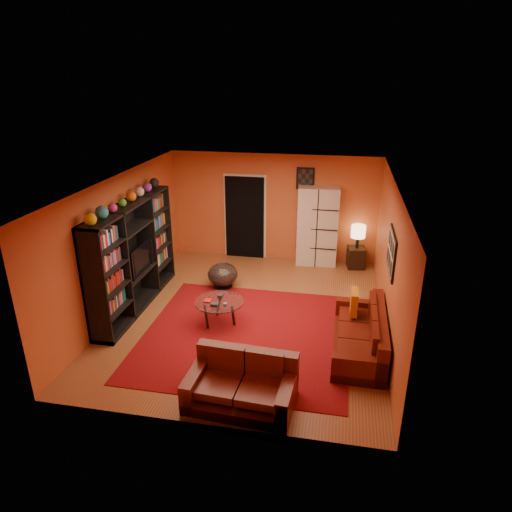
% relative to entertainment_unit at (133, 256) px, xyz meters
% --- Properties ---
extents(floor, '(6.00, 6.00, 0.00)m').
position_rel_entertainment_unit_xyz_m(floor, '(2.27, 0.00, -1.05)').
color(floor, brown).
rests_on(floor, ground).
extents(ceiling, '(6.00, 6.00, 0.00)m').
position_rel_entertainment_unit_xyz_m(ceiling, '(2.27, 0.00, 1.55)').
color(ceiling, white).
rests_on(ceiling, wall_back).
extents(wall_back, '(6.00, 0.00, 6.00)m').
position_rel_entertainment_unit_xyz_m(wall_back, '(2.27, 3.00, 0.25)').
color(wall_back, '#BE5329').
rests_on(wall_back, floor).
extents(wall_front, '(6.00, 0.00, 6.00)m').
position_rel_entertainment_unit_xyz_m(wall_front, '(2.27, -3.00, 0.25)').
color(wall_front, '#BE5329').
rests_on(wall_front, floor).
extents(wall_left, '(0.00, 6.00, 6.00)m').
position_rel_entertainment_unit_xyz_m(wall_left, '(-0.23, 0.00, 0.25)').
color(wall_left, '#BE5329').
rests_on(wall_left, floor).
extents(wall_right, '(0.00, 6.00, 6.00)m').
position_rel_entertainment_unit_xyz_m(wall_right, '(4.78, 0.00, 0.25)').
color(wall_right, '#BE5329').
rests_on(wall_right, floor).
extents(rug, '(3.60, 3.60, 0.01)m').
position_rel_entertainment_unit_xyz_m(rug, '(2.38, -0.70, -1.04)').
color(rug, '#600B0F').
rests_on(rug, floor).
extents(doorway, '(0.95, 0.10, 2.04)m').
position_rel_entertainment_unit_xyz_m(doorway, '(1.57, 2.96, -0.03)').
color(doorway, black).
rests_on(doorway, floor).
extents(wall_art_right, '(0.03, 1.00, 0.70)m').
position_rel_entertainment_unit_xyz_m(wall_art_right, '(4.75, -0.30, 0.55)').
color(wall_art_right, black).
rests_on(wall_art_right, wall_right).
extents(wall_art_back, '(0.42, 0.03, 0.52)m').
position_rel_entertainment_unit_xyz_m(wall_art_back, '(3.02, 2.98, 1.00)').
color(wall_art_back, black).
rests_on(wall_art_back, wall_back).
extents(entertainment_unit, '(0.45, 3.00, 2.10)m').
position_rel_entertainment_unit_xyz_m(entertainment_unit, '(0.00, 0.00, 0.00)').
color(entertainment_unit, black).
rests_on(entertainment_unit, floor).
extents(tv, '(0.95, 0.12, 0.55)m').
position_rel_entertainment_unit_xyz_m(tv, '(0.05, 0.06, -0.06)').
color(tv, black).
rests_on(tv, entertainment_unit).
extents(sofa, '(0.84, 2.02, 0.85)m').
position_rel_entertainment_unit_xyz_m(sofa, '(4.41, -0.81, -0.76)').
color(sofa, '#481009').
rests_on(sofa, rug).
extents(loveseat, '(1.54, 0.99, 0.85)m').
position_rel_entertainment_unit_xyz_m(loveseat, '(2.69, -2.42, -0.77)').
color(loveseat, '#481009').
rests_on(loveseat, rug).
extents(throw_pillow, '(0.12, 0.42, 0.42)m').
position_rel_entertainment_unit_xyz_m(throw_pillow, '(4.22, -0.30, -0.42)').
color(throw_pillow, '#CA6716').
rests_on(throw_pillow, sofa).
extents(coffee_table, '(0.91, 0.91, 0.45)m').
position_rel_entertainment_unit_xyz_m(coffee_table, '(1.81, -0.41, -0.64)').
color(coffee_table, silver).
rests_on(coffee_table, floor).
extents(storage_cabinet, '(0.98, 0.49, 1.90)m').
position_rel_entertainment_unit_xyz_m(storage_cabinet, '(3.37, 2.80, -0.10)').
color(storage_cabinet, silver).
rests_on(storage_cabinet, floor).
extents(bowl_chair, '(0.65, 0.65, 0.54)m').
position_rel_entertainment_unit_xyz_m(bowl_chair, '(1.47, 1.11, -0.76)').
color(bowl_chair, black).
rests_on(bowl_chair, floor).
extents(side_table, '(0.46, 0.46, 0.50)m').
position_rel_entertainment_unit_xyz_m(side_table, '(4.33, 2.75, -0.80)').
color(side_table, black).
rests_on(side_table, floor).
extents(table_lamp, '(0.33, 0.33, 0.55)m').
position_rel_entertainment_unit_xyz_m(table_lamp, '(4.33, 2.75, -0.15)').
color(table_lamp, black).
rests_on(table_lamp, side_table).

